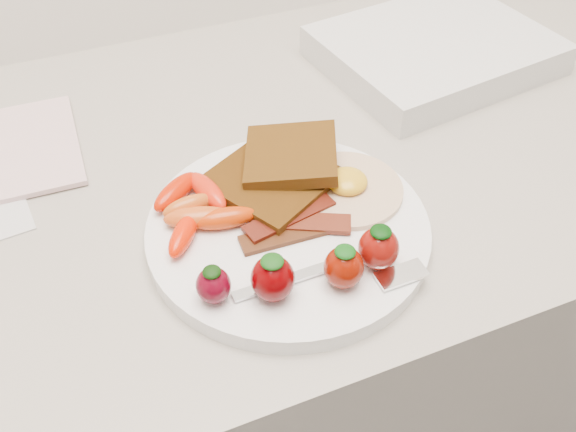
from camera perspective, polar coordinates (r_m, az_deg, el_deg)
name	(u,v)px	position (r m, az deg, el deg)	size (l,w,h in m)	color
counter	(252,379)	(1.05, -3.25, -14.25)	(2.00, 0.60, 0.90)	gray
plate	(288,230)	(0.61, 0.00, -1.27)	(0.27, 0.27, 0.02)	white
toast_lower	(272,180)	(0.64, -1.47, 3.20)	(0.11, 0.11, 0.01)	black
toast_upper	(291,155)	(0.65, 0.28, 5.43)	(0.09, 0.09, 0.01)	#41220E
fried_egg	(347,187)	(0.64, 5.23, 2.59)	(0.15, 0.15, 0.02)	silver
bacon_strips	(293,224)	(0.60, 0.47, -0.72)	(0.11, 0.06, 0.01)	black
baby_carrots	(197,209)	(0.61, -8.09, 0.61)	(0.10, 0.12, 0.02)	#C05116
strawberries	(312,267)	(0.54, 2.13, -4.59)	(0.18, 0.06, 0.05)	#540413
fork	(342,276)	(0.56, 4.84, -5.37)	(0.17, 0.05, 0.00)	silver
notepad	(25,148)	(0.77, -22.37, 5.62)	(0.12, 0.17, 0.01)	beige
appliance	(435,50)	(0.88, 12.90, 14.17)	(0.28, 0.22, 0.04)	silver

